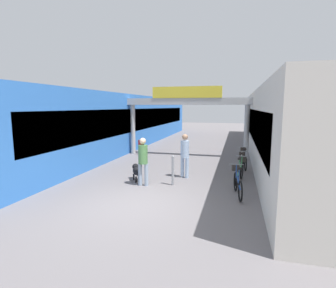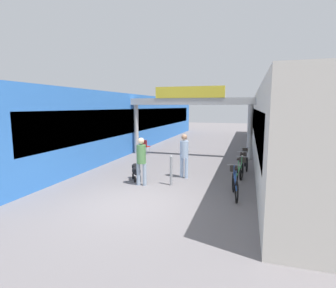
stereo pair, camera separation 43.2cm
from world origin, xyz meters
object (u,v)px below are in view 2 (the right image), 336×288
object	(u,v)px
dog_on_leash	(136,170)
bicycle_silver_third	(242,165)
bicycle_green_second	(239,171)
bicycle_black_farthest	(246,160)
bicycle_blue_nearest	(235,183)
bollard_post_metal	(171,170)
pedestrian_companion	(184,153)
pedestrian_with_dog	(141,158)
cafe_chair_red_nearer	(145,146)

from	to	relation	value
dog_on_leash	bicycle_silver_third	xyz separation A→B (m)	(3.97, 2.00, 0.04)
bicycle_green_second	bicycle_black_farthest	xyz separation A→B (m)	(0.20, 2.43, 0.00)
bicycle_blue_nearest	bicycle_black_farthest	size ratio (longest dim) A/B	0.99
bicycle_silver_third	bollard_post_metal	size ratio (longest dim) A/B	1.51
bicycle_black_farthest	bicycle_green_second	bearing A→B (deg)	-94.71
pedestrian_companion	pedestrian_with_dog	bearing A→B (deg)	-130.55
bicycle_blue_nearest	bicycle_green_second	world-z (taller)	same
dog_on_leash	bicycle_silver_third	world-z (taller)	bicycle_silver_third
pedestrian_with_dog	bollard_post_metal	bearing A→B (deg)	17.17
bollard_post_metal	cafe_chair_red_nearer	bearing A→B (deg)	120.45
bicycle_green_second	bicycle_black_farthest	bearing A→B (deg)	85.29
pedestrian_companion	cafe_chair_red_nearer	world-z (taller)	pedestrian_companion
pedestrian_companion	bicycle_black_farthest	size ratio (longest dim) A/B	1.06
bicycle_black_farthest	pedestrian_with_dog	bearing A→B (deg)	-133.54
bicycle_blue_nearest	bicycle_black_farthest	bearing A→B (deg)	85.81
bicycle_green_second	bollard_post_metal	bearing A→B (deg)	-155.73
cafe_chair_red_nearer	dog_on_leash	bearing A→B (deg)	-71.66
bicycle_blue_nearest	pedestrian_companion	bearing A→B (deg)	141.52
pedestrian_with_dog	bicycle_silver_third	bearing A→B (deg)	36.08
pedestrian_companion	bicycle_blue_nearest	bearing A→B (deg)	-38.48
pedestrian_companion	bicycle_green_second	world-z (taller)	pedestrian_companion
bicycle_silver_third	bollard_post_metal	xyz separation A→B (m)	(-2.46, -2.23, 0.13)
bicycle_green_second	bicycle_blue_nearest	bearing A→B (deg)	-93.39
pedestrian_with_dog	bicycle_green_second	bearing A→B (deg)	22.19
dog_on_leash	bicycle_green_second	world-z (taller)	bicycle_green_second
cafe_chair_red_nearer	bicycle_black_farthest	bearing A→B (deg)	-19.48
pedestrian_with_dog	bicycle_silver_third	world-z (taller)	pedestrian_with_dog
bicycle_black_farthest	bollard_post_metal	distance (m)	4.37
bicycle_black_farthest	dog_on_leash	bearing A→B (deg)	-141.46
pedestrian_with_dog	bicycle_black_farthest	xyz separation A→B (m)	(3.64, 3.83, -0.58)
dog_on_leash	cafe_chair_red_nearer	distance (m)	5.65
bicycle_green_second	bicycle_silver_third	world-z (taller)	same
bicycle_blue_nearest	bollard_post_metal	world-z (taller)	bollard_post_metal
pedestrian_companion	dog_on_leash	bearing A→B (deg)	-152.18
cafe_chair_red_nearer	bicycle_silver_third	bearing A→B (deg)	-30.33
bicycle_blue_nearest	bicycle_silver_third	xyz separation A→B (m)	(0.16, 2.75, 0.00)
bicycle_green_second	bollard_post_metal	distance (m)	2.63
pedestrian_with_dog	bollard_post_metal	distance (m)	1.18
pedestrian_with_dog	bicycle_black_farthest	size ratio (longest dim) A/B	1.05
bicycle_silver_third	dog_on_leash	bearing A→B (deg)	-153.34
bicycle_silver_third	cafe_chair_red_nearer	xyz separation A→B (m)	(-5.75, 3.36, 0.10)
bollard_post_metal	cafe_chair_red_nearer	world-z (taller)	bollard_post_metal
pedestrian_with_dog	cafe_chair_red_nearer	distance (m)	6.35
dog_on_leash	bollard_post_metal	world-z (taller)	bollard_post_metal
dog_on_leash	cafe_chair_red_nearer	bearing A→B (deg)	108.34
bicycle_blue_nearest	cafe_chair_red_nearer	xyz separation A→B (m)	(-5.59, 6.11, 0.10)
bicycle_blue_nearest	bollard_post_metal	xyz separation A→B (m)	(-2.30, 0.52, 0.13)
pedestrian_with_dog	dog_on_leash	bearing A→B (deg)	130.05
pedestrian_with_dog	pedestrian_companion	distance (m)	1.93
pedestrian_with_dog	cafe_chair_red_nearer	xyz separation A→B (m)	(-2.25, 5.92, -0.48)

